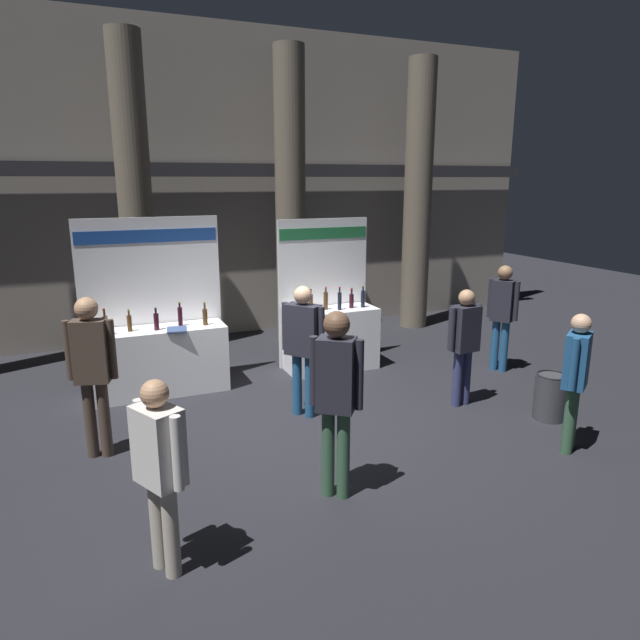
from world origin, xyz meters
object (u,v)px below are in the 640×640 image
at_px(exhibitor_booth_0, 158,352).
at_px(visitor_2, 160,461).
at_px(visitor_3, 464,338).
at_px(visitor_6, 303,339).
at_px(visitor_7, 336,388).
at_px(visitor_8, 502,310).
at_px(exhibitor_booth_1, 330,332).
at_px(visitor_1, 576,372).
at_px(trash_bin, 550,396).
at_px(visitor_4, 92,364).

height_order(exhibitor_booth_0, visitor_2, exhibitor_booth_0).
height_order(visitor_3, visitor_6, visitor_6).
bearing_deg(visitor_2, exhibitor_booth_0, -33.22).
relative_size(visitor_6, visitor_7, 0.93).
xyz_separation_m(visitor_2, visitor_8, (5.61, 2.85, 0.06)).
bearing_deg(visitor_7, visitor_8, -111.27).
bearing_deg(exhibitor_booth_1, visitor_1, -70.76).
relative_size(visitor_2, visitor_6, 0.93).
distance_m(exhibitor_booth_1, trash_bin, 3.44).
height_order(exhibitor_booth_1, visitor_1, exhibitor_booth_1).
xyz_separation_m(visitor_1, visitor_4, (-4.86, 1.93, 0.13)).
distance_m(trash_bin, visitor_6, 3.23).
height_order(visitor_6, visitor_7, visitor_7).
relative_size(trash_bin, visitor_3, 0.38).
relative_size(exhibitor_booth_0, visitor_1, 1.56).
height_order(visitor_6, visitor_8, visitor_6).
xyz_separation_m(visitor_3, visitor_6, (-2.09, 0.50, 0.08)).
distance_m(exhibitor_booth_0, trash_bin, 5.33).
bearing_deg(visitor_6, exhibitor_booth_0, 6.59).
bearing_deg(visitor_3, visitor_1, -85.68).
bearing_deg(visitor_1, visitor_6, -76.17).
height_order(visitor_1, visitor_2, visitor_1).
xyz_separation_m(exhibitor_booth_0, visitor_7, (1.17, -3.53, 0.50)).
relative_size(exhibitor_booth_1, visitor_1, 1.50).
distance_m(visitor_2, visitor_3, 4.59).
distance_m(visitor_6, visitor_7, 1.97).
xyz_separation_m(visitor_2, visitor_6, (2.09, 2.40, 0.09)).
bearing_deg(exhibitor_booth_1, visitor_7, -113.15).
distance_m(exhibitor_booth_1, visitor_6, 1.99).
xyz_separation_m(trash_bin, visitor_4, (-5.33, 1.16, 0.76)).
xyz_separation_m(exhibitor_booth_0, visitor_4, (-0.89, -1.76, 0.46)).
bearing_deg(exhibitor_booth_0, visitor_6, -45.11).
relative_size(visitor_3, visitor_4, 0.89).
relative_size(exhibitor_booth_0, visitor_3, 1.55).
height_order(visitor_1, visitor_4, visitor_4).
bearing_deg(visitor_3, visitor_8, 27.50).
relative_size(exhibitor_booth_1, visitor_8, 1.41).
xyz_separation_m(visitor_6, visitor_8, (3.53, 0.45, -0.03)).
bearing_deg(visitor_6, trash_bin, -153.23).
bearing_deg(exhibitor_booth_1, visitor_3, -64.69).
height_order(visitor_4, visitor_8, visitor_4).
bearing_deg(exhibitor_booth_0, visitor_1, -42.83).
height_order(exhibitor_booth_1, visitor_6, exhibitor_booth_1).
bearing_deg(visitor_4, visitor_3, 12.44).
xyz_separation_m(exhibitor_booth_0, visitor_2, (-0.49, -4.00, 0.34)).
bearing_deg(visitor_4, exhibitor_booth_1, 43.11).
relative_size(visitor_1, visitor_4, 0.88).
relative_size(trash_bin, visitor_7, 0.33).
height_order(exhibitor_booth_1, visitor_2, exhibitor_booth_1).
bearing_deg(visitor_3, visitor_6, 160.43).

